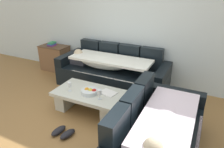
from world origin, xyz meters
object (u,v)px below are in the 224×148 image
coffee_table (89,99)px  fruit_bowl (90,91)px  wine_glass_near_right (100,93)px  side_cabinet (55,58)px  couch_along_wall (111,72)px  book_stack_on_cabinet (52,44)px  couch_near_window (157,137)px  pair_of_shoes (63,132)px  wine_glass_near_left (69,85)px  open_magazine (108,93)px

coffee_table → fruit_bowl: bearing=-45.6°
fruit_bowl → wine_glass_near_right: bearing=-19.2°
side_cabinet → couch_along_wall: bearing=-7.4°
coffee_table → book_stack_on_cabinet: 2.30m
coffee_table → fruit_bowl: (0.05, -0.05, 0.18)m
couch_near_window → pair_of_shoes: 1.41m
coffee_table → pair_of_shoes: coffee_table is taller
couch_along_wall → side_cabinet: 1.75m
wine_glass_near_left → pair_of_shoes: 0.83m
wine_glass_near_left → side_cabinet: side_cabinet is taller
couch_along_wall → side_cabinet: couch_along_wall is taller
fruit_bowl → book_stack_on_cabinet: size_ratio=1.28×
coffee_table → wine_glass_near_left: bearing=-158.8°
coffee_table → book_stack_on_cabinet: size_ratio=5.49×
couch_along_wall → couch_near_window: 2.16m
couch_near_window → fruit_bowl: (-1.31, 0.52, 0.09)m
couch_near_window → fruit_bowl: couch_near_window is taller
wine_glass_near_right → open_magazine: 0.26m
couch_near_window → pair_of_shoes: bearing=97.4°
couch_along_wall → wine_glass_near_left: (-0.23, -1.16, 0.16)m
couch_along_wall → open_magazine: 1.03m
pair_of_shoes → couch_along_wall: bearing=92.2°
couch_along_wall → book_stack_on_cabinet: (-1.79, 0.23, 0.35)m
couch_near_window → wine_glass_near_right: 1.17m
coffee_table → wine_glass_near_right: size_ratio=7.23×
couch_near_window → pair_of_shoes: (-1.37, -0.18, -0.29)m
wine_glass_near_left → open_magazine: 0.68m
couch_near_window → book_stack_on_cabinet: size_ratio=8.44×
wine_glass_near_left → pair_of_shoes: wine_glass_near_left is taller
wine_glass_near_right → side_cabinet: 2.54m
wine_glass_near_left → wine_glass_near_right: (0.60, -0.01, 0.00)m
fruit_bowl → wine_glass_near_left: bearing=-169.0°
wine_glass_near_left → fruit_bowl: bearing=11.0°
side_cabinet → book_stack_on_cabinet: book_stack_on_cabinet is taller
couch_near_window → side_cabinet: couch_near_window is taller
fruit_bowl → pair_of_shoes: 0.79m
couch_along_wall → wine_glass_near_left: bearing=-101.1°
open_magazine → coffee_table: bearing=-149.1°
side_cabinet → book_stack_on_cabinet: 0.37m
book_stack_on_cabinet → wine_glass_near_left: bearing=-41.7°
couch_along_wall → fruit_bowl: size_ratio=8.38×
fruit_bowl → wine_glass_near_right: 0.27m
wine_glass_near_right → pair_of_shoes: bearing=-116.3°
open_magazine → book_stack_on_cabinet: 2.50m
couch_along_wall → wine_glass_near_left: size_ratio=14.13×
fruit_bowl → pair_of_shoes: (-0.06, -0.70, -0.38)m
couch_along_wall → open_magazine: size_ratio=8.38×
wine_glass_near_left → book_stack_on_cabinet: book_stack_on_cabinet is taller
fruit_bowl → side_cabinet: bearing=144.8°
couch_along_wall → fruit_bowl: (0.13, -1.09, 0.09)m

